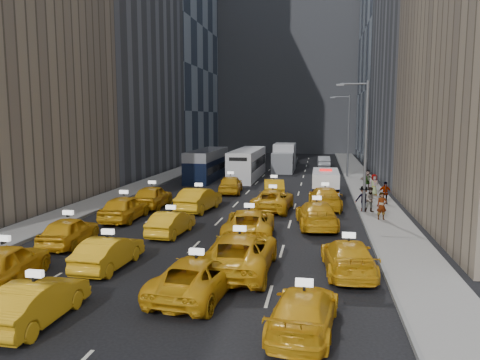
% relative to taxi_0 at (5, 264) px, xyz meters
% --- Properties ---
extents(ground, '(160.00, 160.00, 0.00)m').
position_rel_taxi_0_xyz_m(ground, '(5.96, 4.46, -0.82)').
color(ground, black).
rests_on(ground, ground).
extents(sidewalk_west, '(3.00, 90.00, 0.15)m').
position_rel_taxi_0_xyz_m(sidewalk_west, '(-4.54, 29.46, -0.74)').
color(sidewalk_west, gray).
rests_on(sidewalk_west, ground).
extents(sidewalk_east, '(3.00, 90.00, 0.15)m').
position_rel_taxi_0_xyz_m(sidewalk_east, '(16.46, 29.46, -0.74)').
color(sidewalk_east, gray).
rests_on(sidewalk_east, ground).
extents(curb_west, '(0.15, 90.00, 0.18)m').
position_rel_taxi_0_xyz_m(curb_west, '(-3.09, 29.46, -0.73)').
color(curb_west, slate).
rests_on(curb_west, ground).
extents(curb_east, '(0.15, 90.00, 0.18)m').
position_rel_taxi_0_xyz_m(curb_east, '(15.01, 29.46, -0.73)').
color(curb_east, slate).
rests_on(curb_east, ground).
extents(building_west_far, '(16.00, 22.00, 42.00)m').
position_rel_taxi_0_xyz_m(building_west_far, '(-14.54, 58.46, 20.18)').
color(building_west_far, '#2D3847').
rests_on(building_west_far, ground).
extents(building_backdrop, '(30.00, 12.00, 40.00)m').
position_rel_taxi_0_xyz_m(building_backdrop, '(5.96, 76.46, 19.18)').
color(building_backdrop, slate).
rests_on(building_backdrop, ground).
extents(streetlight_near, '(2.15, 0.22, 9.00)m').
position_rel_taxi_0_xyz_m(streetlight_near, '(15.14, 16.46, 4.10)').
color(streetlight_near, '#595B60').
rests_on(streetlight_near, ground).
extents(streetlight_far, '(2.15, 0.22, 9.00)m').
position_rel_taxi_0_xyz_m(streetlight_far, '(15.14, 36.46, 4.10)').
color(streetlight_far, '#595B60').
rests_on(streetlight_far, ground).
extents(taxi_0, '(2.56, 5.02, 1.64)m').
position_rel_taxi_0_xyz_m(taxi_0, '(0.00, 0.00, 0.00)').
color(taxi_0, orange).
rests_on(taxi_0, ground).
extents(taxi_1, '(1.57, 4.31, 1.41)m').
position_rel_taxi_0_xyz_m(taxi_1, '(3.34, -3.04, -0.11)').
color(taxi_1, orange).
rests_on(taxi_1, ground).
extents(taxi_2, '(2.94, 5.44, 1.45)m').
position_rel_taxi_0_xyz_m(taxi_2, '(7.81, 0.12, -0.09)').
color(taxi_2, orange).
rests_on(taxi_2, ground).
extents(taxi_3, '(2.37, 4.82, 1.35)m').
position_rel_taxi_0_xyz_m(taxi_3, '(11.82, -2.23, -0.14)').
color(taxi_3, orange).
rests_on(taxi_3, ground).
extents(taxi_4, '(2.09, 4.52, 1.50)m').
position_rel_taxi_0_xyz_m(taxi_4, '(-0.50, 5.70, -0.07)').
color(taxi_4, orange).
rests_on(taxi_4, ground).
extents(taxi_5, '(1.70, 4.36, 1.42)m').
position_rel_taxi_0_xyz_m(taxi_5, '(3.17, 2.55, -0.11)').
color(taxi_5, orange).
rests_on(taxi_5, ground).
extents(taxi_6, '(2.81, 6.04, 1.67)m').
position_rel_taxi_0_xyz_m(taxi_6, '(8.92, 3.05, 0.02)').
color(taxi_6, orange).
rests_on(taxi_6, ground).
extents(taxi_7, '(2.38, 5.09, 1.44)m').
position_rel_taxi_0_xyz_m(taxi_7, '(13.49, 3.60, -0.10)').
color(taxi_7, orange).
rests_on(taxi_7, ground).
extents(taxi_8, '(2.02, 4.84, 1.64)m').
position_rel_taxi_0_xyz_m(taxi_8, '(-0.10, 11.75, -0.00)').
color(taxi_8, orange).
rests_on(taxi_8, ground).
extents(taxi_9, '(1.76, 4.25, 1.37)m').
position_rel_taxi_0_xyz_m(taxi_9, '(4.03, 8.65, -0.13)').
color(taxi_9, orange).
rests_on(taxi_9, ground).
extents(taxi_10, '(3.04, 5.89, 1.59)m').
position_rel_taxi_0_xyz_m(taxi_10, '(8.47, 8.76, -0.02)').
color(taxi_10, orange).
rests_on(taxi_10, ground).
extents(taxi_11, '(2.88, 5.69, 1.58)m').
position_rel_taxi_0_xyz_m(taxi_11, '(12.10, 11.89, -0.03)').
color(taxi_11, orange).
rests_on(taxi_11, ground).
extents(taxi_12, '(2.07, 4.90, 1.65)m').
position_rel_taxi_0_xyz_m(taxi_12, '(0.13, 16.26, 0.01)').
color(taxi_12, orange).
rests_on(taxi_12, ground).
extents(taxi_13, '(2.37, 5.22, 1.66)m').
position_rel_taxi_0_xyz_m(taxi_13, '(3.82, 15.62, 0.01)').
color(taxi_13, orange).
rests_on(taxi_13, ground).
extents(taxi_14, '(2.82, 5.61, 1.52)m').
position_rel_taxi_0_xyz_m(taxi_14, '(8.98, 16.58, -0.06)').
color(taxi_14, orange).
rests_on(taxi_14, ground).
extents(taxi_15, '(2.57, 5.54, 1.57)m').
position_rel_taxi_0_xyz_m(taxi_15, '(12.65, 18.05, -0.03)').
color(taxi_15, orange).
rests_on(taxi_15, ground).
extents(taxi_16, '(2.29, 4.81, 1.59)m').
position_rel_taxi_0_xyz_m(taxi_16, '(4.58, 23.66, -0.02)').
color(taxi_16, orange).
rests_on(taxi_16, ground).
extents(taxi_17, '(2.16, 4.75, 1.51)m').
position_rel_taxi_0_xyz_m(taxi_17, '(8.50, 22.37, -0.06)').
color(taxi_17, orange).
rests_on(taxi_17, ground).
extents(nypd_van, '(2.37, 5.59, 2.36)m').
position_rel_taxi_0_xyz_m(nypd_van, '(12.73, 23.01, 0.25)').
color(nypd_van, white).
rests_on(nypd_van, ground).
extents(double_decker, '(2.81, 10.84, 3.13)m').
position_rel_taxi_0_xyz_m(double_decker, '(0.30, 32.55, 0.73)').
color(double_decker, black).
rests_on(double_decker, ground).
extents(city_bus, '(3.85, 12.38, 3.15)m').
position_rel_taxi_0_xyz_m(city_bus, '(4.44, 34.29, 0.74)').
color(city_bus, silver).
rests_on(city_bus, ground).
extents(box_truck, '(3.39, 7.62, 3.37)m').
position_rel_taxi_0_xyz_m(box_truck, '(7.88, 41.59, 0.84)').
color(box_truck, silver).
rests_on(box_truck, ground).
extents(misc_car_0, '(1.86, 4.79, 1.55)m').
position_rel_taxi_0_xyz_m(misc_car_0, '(12.67, 31.64, -0.04)').
color(misc_car_0, '#B5B8BD').
rests_on(misc_car_0, ground).
extents(misc_car_1, '(2.30, 4.91, 1.36)m').
position_rel_taxi_0_xyz_m(misc_car_1, '(-1.35, 43.88, -0.14)').
color(misc_car_1, black).
rests_on(misc_car_1, ground).
extents(misc_car_2, '(2.06, 5.02, 1.45)m').
position_rel_taxi_0_xyz_m(misc_car_2, '(8.08, 51.31, -0.09)').
color(misc_car_2, gray).
rests_on(misc_car_2, ground).
extents(misc_car_3, '(2.42, 4.81, 1.57)m').
position_rel_taxi_0_xyz_m(misc_car_3, '(3.25, 47.16, -0.03)').
color(misc_car_3, black).
rests_on(misc_car_3, ground).
extents(misc_car_4, '(1.78, 4.55, 1.48)m').
position_rel_taxi_0_xyz_m(misc_car_4, '(12.74, 47.72, -0.08)').
color(misc_car_4, '#B0B2B8').
rests_on(misc_car_4, ground).
extents(pedestrian_0, '(0.70, 0.53, 1.74)m').
position_rel_taxi_0_xyz_m(pedestrian_0, '(16.15, 14.12, 0.20)').
color(pedestrian_0, gray).
rests_on(pedestrian_0, sidewalk_east).
extents(pedestrian_1, '(0.90, 0.59, 1.73)m').
position_rel_taxi_0_xyz_m(pedestrian_1, '(15.72, 16.38, 0.20)').
color(pedestrian_1, gray).
rests_on(pedestrian_1, sidewalk_east).
extents(pedestrian_2, '(1.21, 0.68, 1.77)m').
position_rel_taxi_0_xyz_m(pedestrian_2, '(15.26, 16.61, 0.22)').
color(pedestrian_2, gray).
rests_on(pedestrian_2, sidewalk_east).
extents(pedestrian_3, '(1.02, 0.54, 1.68)m').
position_rel_taxi_0_xyz_m(pedestrian_3, '(17.08, 19.81, 0.17)').
color(pedestrian_3, gray).
rests_on(pedestrian_3, sidewalk_east).
extents(pedestrian_4, '(0.96, 0.71, 1.76)m').
position_rel_taxi_0_xyz_m(pedestrian_4, '(16.71, 23.73, 0.21)').
color(pedestrian_4, gray).
rests_on(pedestrian_4, sidewalk_east).
extents(pedestrian_5, '(1.64, 1.05, 1.72)m').
position_rel_taxi_0_xyz_m(pedestrian_5, '(16.54, 27.37, 0.19)').
color(pedestrian_5, gray).
rests_on(pedestrian_5, sidewalk_east).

